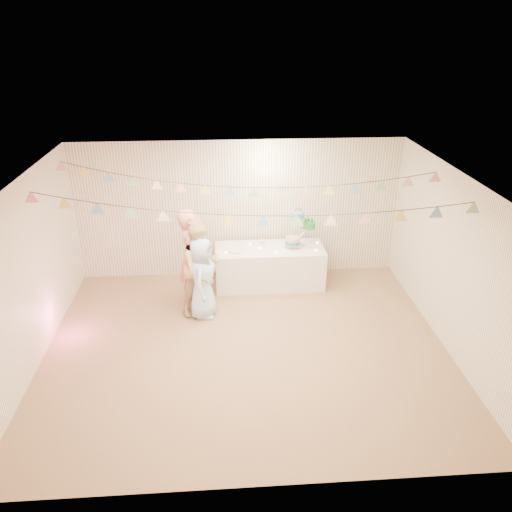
{
  "coord_description": "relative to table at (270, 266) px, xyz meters",
  "views": [
    {
      "loc": [
        -0.3,
        -6.22,
        4.49
      ],
      "look_at": [
        0.2,
        0.8,
        1.15
      ],
      "focal_mm": 35.0,
      "sensor_mm": 36.0,
      "label": 1
    }
  ],
  "objects": [
    {
      "name": "tealight_5",
      "position": [
        0.9,
        0.15,
        0.39
      ],
      "size": [
        0.04,
        0.04,
        0.03
      ],
      "primitive_type": "cylinder",
      "color": "#FFD88C",
      "rests_on": "table"
    },
    {
      "name": "tealight_2",
      "position": [
        0.1,
        -0.22,
        0.39
      ],
      "size": [
        0.04,
        0.04,
        0.03
      ],
      "primitive_type": "cylinder",
      "color": "#FFD88C",
      "rests_on": "table"
    },
    {
      "name": "left_wall",
      "position": [
        -3.54,
        -1.98,
        0.93
      ],
      "size": [
        5.0,
        5.0,
        0.0
      ],
      "primitive_type": "plane",
      "color": "white",
      "rests_on": "ground"
    },
    {
      "name": "cake_bottom",
      "position": [
        0.4,
        -0.01,
        0.47
      ],
      "size": [
        0.31,
        0.31,
        0.15
      ],
      "primitive_type": null,
      "color": "teal",
      "rests_on": "cake_stand"
    },
    {
      "name": "bunting_back",
      "position": [
        -0.54,
        -0.88,
        1.98
      ],
      "size": [
        5.6,
        1.1,
        0.4
      ],
      "primitive_type": null,
      "color": "pink",
      "rests_on": "ceiling"
    },
    {
      "name": "ceiling",
      "position": [
        -0.54,
        -1.98,
        2.23
      ],
      "size": [
        6.0,
        6.0,
        0.0
      ],
      "primitive_type": "plane",
      "color": "white",
      "rests_on": "ground"
    },
    {
      "name": "table",
      "position": [
        0.0,
        0.0,
        0.0
      ],
      "size": [
        1.97,
        0.79,
        0.74
      ],
      "primitive_type": "cube",
      "color": "white",
      "rests_on": "floor"
    },
    {
      "name": "bunting_front",
      "position": [
        -0.54,
        -2.18,
        1.95
      ],
      "size": [
        5.6,
        0.9,
        0.36
      ],
      "primitive_type": null,
      "color": "#72A5E5",
      "rests_on": "ceiling"
    },
    {
      "name": "person_child",
      "position": [
        -1.2,
        -0.99,
        0.32
      ],
      "size": [
        0.55,
        0.74,
        1.39
      ],
      "primitive_type": "imported",
      "rotation": [
        0.0,
        0.0,
        1.4
      ],
      "color": "#B4D6FF",
      "rests_on": "floor"
    },
    {
      "name": "cake_stand",
      "position": [
        0.55,
        0.05,
        0.73
      ],
      "size": [
        0.63,
        0.37,
        0.7
      ],
      "primitive_type": null,
      "color": "silver",
      "rests_on": "table"
    },
    {
      "name": "cake_middle",
      "position": [
        0.73,
        0.14,
        0.74
      ],
      "size": [
        0.27,
        0.27,
        0.22
      ],
      "primitive_type": null,
      "color": "#1D8634",
      "rests_on": "cake_stand"
    },
    {
      "name": "tealight_3",
      "position": [
        0.35,
        0.22,
        0.39
      ],
      "size": [
        0.04,
        0.04,
        0.03
      ],
      "primitive_type": "cylinder",
      "color": "#FFD88C",
      "rests_on": "table"
    },
    {
      "name": "cake_top_tier",
      "position": [
        0.49,
        0.02,
        1.01
      ],
      "size": [
        0.25,
        0.25,
        0.19
      ],
      "primitive_type": null,
      "color": "#4B9AED",
      "rests_on": "cake_stand"
    },
    {
      "name": "floor",
      "position": [
        -0.54,
        -1.98,
        -0.37
      ],
      "size": [
        6.0,
        6.0,
        0.0
      ],
      "primitive_type": "plane",
      "color": "#856648",
      "rests_on": "ground"
    },
    {
      "name": "front_wall",
      "position": [
        -0.54,
        -4.48,
        0.93
      ],
      "size": [
        6.0,
        6.0,
        0.0
      ],
      "primitive_type": "plane",
      "color": "white",
      "rests_on": "ground"
    },
    {
      "name": "person_adult_a",
      "position": [
        -1.39,
        -0.54,
        0.49
      ],
      "size": [
        0.42,
        0.63,
        1.72
      ],
      "primitive_type": "imported",
      "rotation": [
        0.0,
        0.0,
        1.58
      ],
      "color": "#ED977C",
      "rests_on": "floor"
    },
    {
      "name": "posy",
      "position": [
        -0.14,
        0.05,
        0.46
      ],
      "size": [
        0.14,
        0.14,
        0.16
      ],
      "primitive_type": null,
      "color": "white",
      "rests_on": "table"
    },
    {
      "name": "tealight_4",
      "position": [
        0.82,
        -0.18,
        0.39
      ],
      "size": [
        0.04,
        0.04,
        0.03
      ],
      "primitive_type": "cylinder",
      "color": "#FFD88C",
      "rests_on": "table"
    },
    {
      "name": "tealight_6",
      "position": [
        -0.19,
        -0.01,
        0.39
      ],
      "size": [
        0.04,
        0.04,
        0.03
      ],
      "primitive_type": "cylinder",
      "color": "#FFD88C",
      "rests_on": "table"
    },
    {
      "name": "person_adult_b",
      "position": [
        -1.21,
        -0.85,
        0.43
      ],
      "size": [
        0.98,
        0.95,
        1.59
      ],
      "primitive_type": "imported",
      "rotation": [
        0.0,
        0.0,
        0.68
      ],
      "color": "#D2BA81",
      "rests_on": "floor"
    },
    {
      "name": "back_wall",
      "position": [
        -0.54,
        0.52,
        0.93
      ],
      "size": [
        6.0,
        6.0,
        0.0
      ],
      "primitive_type": "plane",
      "color": "white",
      "rests_on": "ground"
    },
    {
      "name": "platter",
      "position": [
        -0.63,
        -0.05,
        0.39
      ],
      "size": [
        0.33,
        0.33,
        0.02
      ],
      "primitive_type": "cylinder",
      "color": "white",
      "rests_on": "table"
    },
    {
      "name": "tealight_1",
      "position": [
        -0.35,
        0.18,
        0.39
      ],
      "size": [
        0.04,
        0.04,
        0.03
      ],
      "primitive_type": "cylinder",
      "color": "#FFD88C",
      "rests_on": "table"
    },
    {
      "name": "tealight_0",
      "position": [
        -0.8,
        -0.15,
        0.39
      ],
      "size": [
        0.04,
        0.04,
        0.03
      ],
      "primitive_type": "cylinder",
      "color": "#FFD88C",
      "rests_on": "table"
    },
    {
      "name": "right_wall",
      "position": [
        2.46,
        -1.98,
        0.93
      ],
      "size": [
        5.0,
        5.0,
        0.0
      ],
      "primitive_type": "plane",
      "color": "white",
      "rests_on": "ground"
    }
  ]
}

